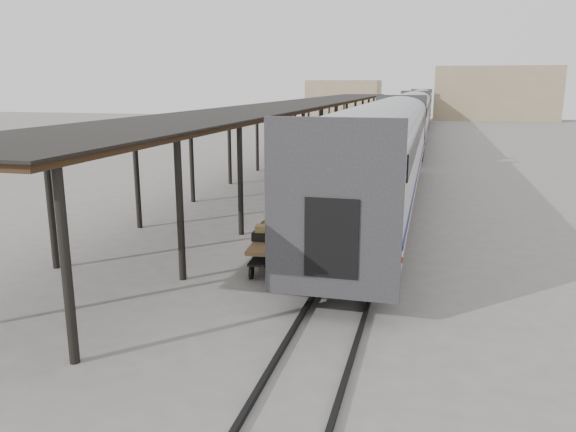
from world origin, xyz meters
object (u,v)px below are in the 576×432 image
(baggage_cart, at_px, (275,248))
(luggage_tug, at_px, (312,171))
(porter, at_px, (277,218))
(pedestrian, at_px, (305,161))

(baggage_cart, relative_size, luggage_tug, 1.32)
(luggage_tug, relative_size, porter, 1.11)
(baggage_cart, xyz_separation_m, porter, (0.25, -0.65, 1.07))
(porter, bearing_deg, pedestrian, 35.08)
(baggage_cart, height_order, luggage_tug, luggage_tug)
(porter, bearing_deg, baggage_cart, 45.88)
(porter, xyz_separation_m, pedestrian, (-3.23, 17.87, -0.81))
(luggage_tug, height_order, porter, porter)
(luggage_tug, xyz_separation_m, porter, (2.32, -15.65, 1.05))
(baggage_cart, xyz_separation_m, pedestrian, (-2.98, 17.22, 0.26))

